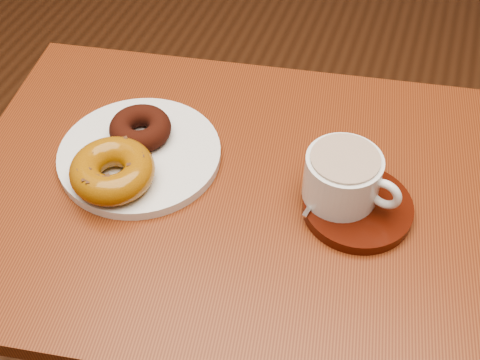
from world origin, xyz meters
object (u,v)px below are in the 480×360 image
(coffee_cup, at_px, (343,177))
(saucer, at_px, (357,207))
(donut_plate, at_px, (140,154))
(cafe_table, at_px, (228,235))

(coffee_cup, bearing_deg, saucer, -2.21)
(donut_plate, bearing_deg, coffee_cup, 1.75)
(donut_plate, relative_size, saucer, 1.60)
(cafe_table, height_order, donut_plate, donut_plate)
(cafe_table, bearing_deg, saucer, -4.10)
(cafe_table, bearing_deg, coffee_cup, -0.58)
(cafe_table, relative_size, saucer, 5.62)
(donut_plate, bearing_deg, cafe_table, -5.19)
(cafe_table, xyz_separation_m, coffee_cup, (0.16, 0.02, 0.16))
(donut_plate, height_order, saucer, saucer)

